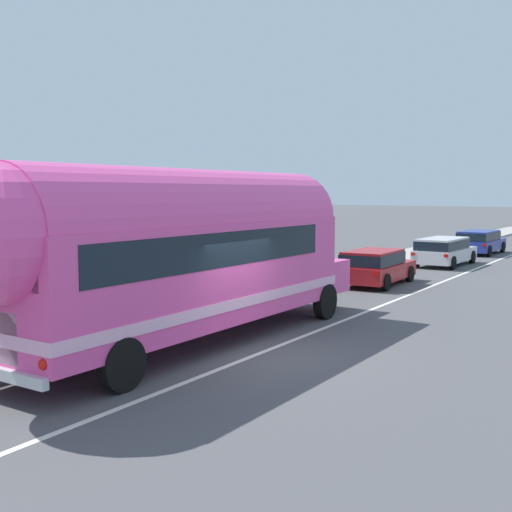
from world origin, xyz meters
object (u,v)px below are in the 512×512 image
at_px(car_lead, 375,265).
at_px(car_third, 480,240).
at_px(car_second, 444,249).
at_px(painted_bus, 180,249).

bearing_deg(car_lead, car_third, 88.99).
bearing_deg(car_second, car_lead, -91.94).
bearing_deg(car_third, painted_bus, -90.17).
distance_m(painted_bus, car_lead, 11.95).
xyz_separation_m(car_lead, car_third, (0.26, 14.92, 0.02)).
height_order(car_second, car_third, same).
height_order(painted_bus, car_third, painted_bus).
bearing_deg(car_second, painted_bus, -90.25).
bearing_deg(car_second, car_third, 90.05).
height_order(painted_bus, car_lead, painted_bus).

